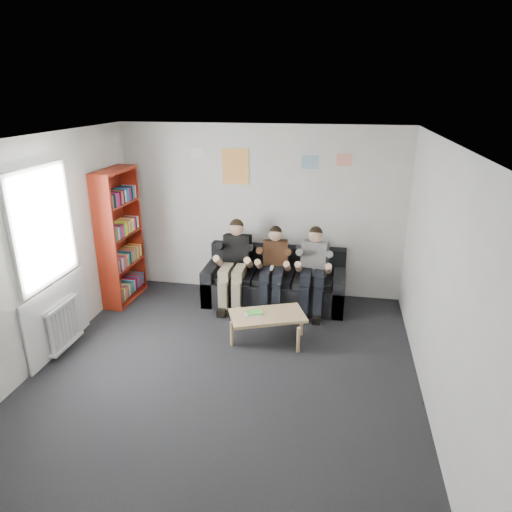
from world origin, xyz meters
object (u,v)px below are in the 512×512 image
Objects in this scene: coffee_table at (267,317)px; person_middle at (273,269)px; bookshelf at (121,237)px; person_right at (313,271)px; person_left at (234,265)px; sofa at (275,284)px.

person_middle is (-0.07, 1.01, 0.29)m from coffee_table.
bookshelf is 1.63× the size of person_right.
person_left is at bearing 4.94° from bookshelf.
person_left is at bearing 171.88° from person_middle.
person_right is at bearing 62.52° from coffee_table.
bookshelf is (-2.37, -0.32, 0.74)m from sofa.
person_left is at bearing 123.82° from coffee_table.
coffee_table is (0.07, -1.21, 0.04)m from sofa.
person_middle is (-0.00, -0.20, 0.33)m from sofa.
sofa is 2.50m from bookshelf.
coffee_table is at bearing -86.45° from sofa.
person_left is (-0.68, 1.01, 0.32)m from coffee_table.
person_left is 1.06× the size of person_middle.
person_left is at bearing -169.95° from person_right.
coffee_table is 1.06m from person_middle.
person_left is (-0.60, -0.20, 0.36)m from sofa.
sofa reaches higher than coffee_table.
coffee_table is 0.77× the size of person_middle.
person_middle is 0.60m from person_right.
sofa is 1.21m from coffee_table.
bookshelf is at bearing -175.14° from person_left.
sofa is at bearing 171.81° from person_right.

